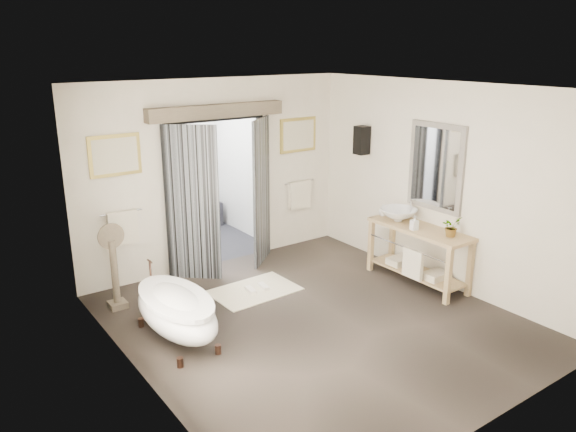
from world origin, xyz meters
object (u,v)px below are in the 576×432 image
object	(u,v)px
vanity	(418,250)
rug	(254,290)
clawfoot_tub	(176,311)
basin	(398,215)

from	to	relation	value
vanity	rug	size ratio (longest dim) A/B	1.33
clawfoot_tub	vanity	distance (m)	3.60
vanity	rug	distance (m)	2.43
clawfoot_tub	rug	distance (m)	1.65
clawfoot_tub	vanity	xyz separation A→B (m)	(3.57, -0.50, 0.13)
vanity	rug	xyz separation A→B (m)	(-2.09, 1.14, -0.50)
basin	vanity	bearing A→B (deg)	-111.76
basin	rug	bearing A→B (deg)	138.28
vanity	basin	distance (m)	0.60
clawfoot_tub	rug	bearing A→B (deg)	23.26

